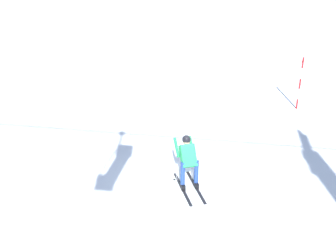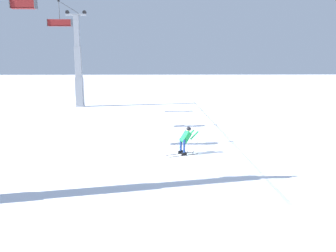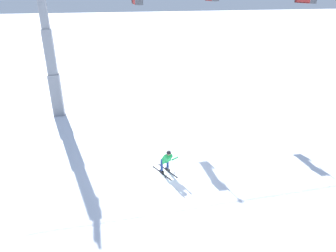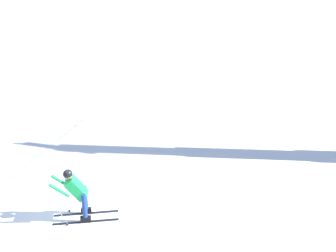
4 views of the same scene
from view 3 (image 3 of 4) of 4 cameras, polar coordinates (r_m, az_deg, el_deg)
The scene contains 4 objects.
ground_plane at distance 16.80m, azimuth -0.40°, elevation -9.18°, with size 260.00×260.00×0.00m, color white.
skier_carving_main at distance 16.45m, azimuth -0.22°, elevation -6.34°, with size 1.26×1.86×1.67m.
lift_tower_near at distance 24.89m, azimuth -21.13°, elevation 11.40°, with size 0.81×2.88×10.56m.
chairlift_seat_nearest at distance 24.41m, azimuth -6.02°, elevation 22.51°, with size 0.61×2.15×2.24m.
Camera 3 is at (-3.10, -13.66, 9.28)m, focal length 32.44 mm.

